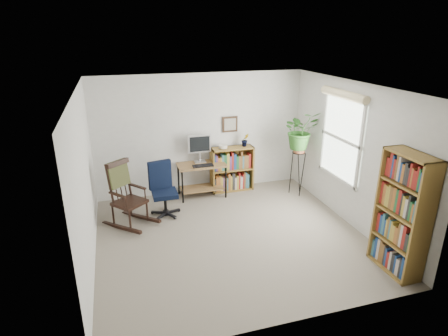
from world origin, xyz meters
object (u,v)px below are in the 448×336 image
object	(u,v)px
office_chair	(165,190)
rocking_chair	(129,194)
low_bookshelf	(232,169)
desk	(202,180)
tall_bookshelf	(402,214)

from	to	relation	value
office_chair	rocking_chair	size ratio (longest dim) A/B	0.87
office_chair	low_bookshelf	size ratio (longest dim) A/B	1.07
office_chair	low_bookshelf	distance (m)	1.67
rocking_chair	low_bookshelf	size ratio (longest dim) A/B	1.23
desk	rocking_chair	xyz separation A→B (m)	(-1.45, -0.80, 0.23)
desk	office_chair	bearing A→B (deg)	-142.78
desk	tall_bookshelf	xyz separation A→B (m)	(1.99, -3.17, 0.51)
desk	low_bookshelf	distance (m)	0.69
low_bookshelf	desk	bearing A→B (deg)	-169.84
rocking_chair	tall_bookshelf	size ratio (longest dim) A/B	0.67
rocking_chair	tall_bookshelf	xyz separation A→B (m)	(3.44, -2.36, 0.28)
desk	rocking_chair	bearing A→B (deg)	-150.94
low_bookshelf	office_chair	bearing A→B (deg)	-153.45
rocking_chair	office_chair	bearing A→B (deg)	-23.63
tall_bookshelf	low_bookshelf	bearing A→B (deg)	111.93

